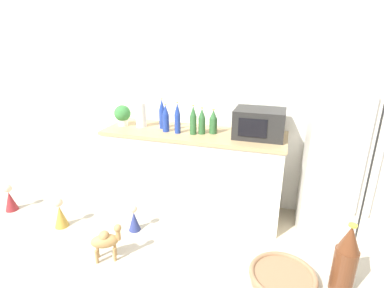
# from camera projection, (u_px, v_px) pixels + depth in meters

# --- Properties ---
(wall_back) EXTENTS (8.00, 0.06, 2.55)m
(wall_back) POSITION_uv_depth(u_px,v_px,m) (234.00, 94.00, 3.21)
(wall_back) COLOR white
(wall_back) RESTS_ON ground_plane
(back_counter) EXTENTS (1.90, 0.63, 0.92)m
(back_counter) POSITION_uv_depth(u_px,v_px,m) (193.00, 171.00, 3.29)
(back_counter) COLOR silver
(back_counter) RESTS_ON ground_plane
(refrigerator) EXTENTS (0.91, 0.73, 1.75)m
(refrigerator) POSITION_uv_depth(u_px,v_px,m) (361.00, 154.00, 2.64)
(refrigerator) COLOR silver
(refrigerator) RESTS_ON ground_plane
(potted_plant) EXTENTS (0.18, 0.18, 0.23)m
(potted_plant) POSITION_uv_depth(u_px,v_px,m) (122.00, 114.00, 3.31)
(potted_plant) COLOR silver
(potted_plant) RESTS_ON back_counter
(paper_towel_roll) EXTENTS (0.12, 0.12, 0.27)m
(paper_towel_roll) POSITION_uv_depth(u_px,v_px,m) (141.00, 115.00, 3.26)
(paper_towel_roll) COLOR white
(paper_towel_roll) RESTS_ON back_counter
(microwave) EXTENTS (0.48, 0.37, 0.28)m
(microwave) POSITION_uv_depth(u_px,v_px,m) (259.00, 123.00, 2.91)
(microwave) COLOR black
(microwave) RESTS_ON back_counter
(back_bottle_0) EXTENTS (0.07, 0.07, 0.32)m
(back_bottle_0) POSITION_uv_depth(u_px,v_px,m) (162.00, 114.00, 3.19)
(back_bottle_0) COLOR navy
(back_bottle_0) RESTS_ON back_counter
(back_bottle_1) EXTENTS (0.07, 0.07, 0.30)m
(back_bottle_1) POSITION_uv_depth(u_px,v_px,m) (193.00, 120.00, 3.00)
(back_bottle_1) COLOR #2D6033
(back_bottle_1) RESTS_ON back_counter
(back_bottle_2) EXTENTS (0.07, 0.07, 0.29)m
(back_bottle_2) POSITION_uv_depth(u_px,v_px,m) (166.00, 118.00, 3.09)
(back_bottle_2) COLOR navy
(back_bottle_2) RESTS_ON back_counter
(back_bottle_3) EXTENTS (0.08, 0.08, 0.25)m
(back_bottle_3) POSITION_uv_depth(u_px,v_px,m) (213.00, 122.00, 3.03)
(back_bottle_3) COLOR #2D6033
(back_bottle_3) RESTS_ON back_counter
(back_bottle_4) EXTENTS (0.06, 0.06, 0.32)m
(back_bottle_4) POSITION_uv_depth(u_px,v_px,m) (177.00, 118.00, 3.03)
(back_bottle_4) COLOR navy
(back_bottle_4) RESTS_ON back_counter
(back_bottle_5) EXTENTS (0.07, 0.07, 0.27)m
(back_bottle_5) POSITION_uv_depth(u_px,v_px,m) (202.00, 121.00, 3.02)
(back_bottle_5) COLOR #2D6033
(back_bottle_5) RESTS_ON back_counter
(wine_bottle) EXTENTS (0.08, 0.08, 0.29)m
(wine_bottle) POSITION_uv_depth(u_px,v_px,m) (346.00, 259.00, 1.09)
(wine_bottle) COLOR #562D19
(wine_bottle) RESTS_ON bar_counter
(fruit_bowl) EXTENTS (0.26, 0.26, 0.05)m
(fruit_bowl) POSITION_uv_depth(u_px,v_px,m) (282.00, 277.00, 1.16)
(fruit_bowl) COLOR #8C6647
(fruit_bowl) RESTS_ON bar_counter
(camel_figurine) EXTENTS (0.13, 0.11, 0.17)m
(camel_figurine) POSITION_uv_depth(u_px,v_px,m) (106.00, 240.00, 1.26)
(camel_figurine) COLOR #A87F4C
(camel_figurine) RESTS_ON bar_counter
(wise_man_figurine_blue) EXTENTS (0.06, 0.06, 0.14)m
(wise_man_figurine_blue) POSITION_uv_depth(u_px,v_px,m) (134.00, 219.00, 1.47)
(wise_man_figurine_blue) COLOR navy
(wise_man_figurine_blue) RESTS_ON bar_counter
(wise_man_figurine_crimson) EXTENTS (0.07, 0.07, 0.15)m
(wise_man_figurine_crimson) POSITION_uv_depth(u_px,v_px,m) (10.00, 199.00, 1.64)
(wise_man_figurine_crimson) COLOR maroon
(wise_man_figurine_crimson) RESTS_ON bar_counter
(wise_man_figurine_purple) EXTENTS (0.07, 0.07, 0.16)m
(wise_man_figurine_purple) POSITION_uv_depth(u_px,v_px,m) (60.00, 214.00, 1.50)
(wise_man_figurine_purple) COLOR #B28933
(wise_man_figurine_purple) RESTS_ON bar_counter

